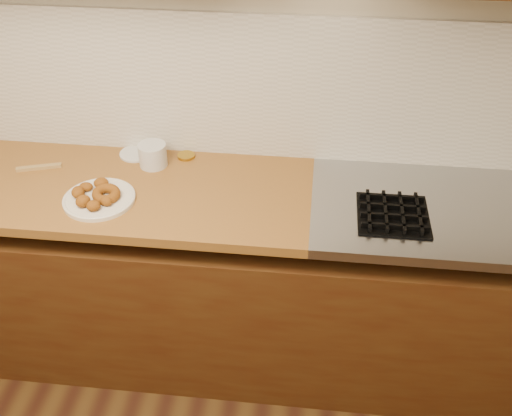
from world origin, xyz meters
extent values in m
cube|color=#B7AA8F|center=(0.00, 2.00, 1.35)|extent=(4.00, 0.02, 2.70)
cube|color=#482C11|center=(0.00, 1.69, 0.39)|extent=(3.60, 0.60, 0.77)
cube|color=#955C23|center=(-0.65, 1.69, 0.88)|extent=(2.30, 0.62, 0.04)
cube|color=#9EA0A5|center=(1.15, 1.69, 0.88)|extent=(1.30, 0.62, 0.04)
cube|color=beige|center=(0.00, 1.99, 1.20)|extent=(3.60, 0.02, 0.60)
cube|color=black|center=(0.80, 1.61, 0.90)|extent=(0.26, 0.26, 0.01)
cube|color=black|center=(0.71, 1.61, 0.92)|extent=(0.01, 0.24, 0.02)
cube|color=black|center=(0.80, 1.52, 0.92)|extent=(0.24, 0.01, 0.02)
cube|color=black|center=(0.77, 1.61, 0.92)|extent=(0.01, 0.24, 0.02)
cube|color=black|center=(0.80, 1.58, 0.92)|extent=(0.24, 0.01, 0.02)
cube|color=black|center=(0.83, 1.61, 0.92)|extent=(0.01, 0.24, 0.02)
cube|color=black|center=(0.80, 1.64, 0.92)|extent=(0.24, 0.01, 0.02)
cube|color=black|center=(0.89, 1.61, 0.92)|extent=(0.01, 0.24, 0.02)
cube|color=black|center=(0.80, 1.70, 0.92)|extent=(0.24, 0.01, 0.02)
cylinder|color=silver|center=(-0.30, 1.58, 0.91)|extent=(0.27, 0.27, 0.02)
torus|color=brown|center=(-0.27, 1.58, 0.93)|extent=(0.15, 0.15, 0.05)
ellipsoid|color=brown|center=(-0.36, 1.62, 0.93)|extent=(0.06, 0.04, 0.03)
ellipsoid|color=brown|center=(-0.38, 1.58, 0.94)|extent=(0.06, 0.07, 0.04)
ellipsoid|color=brown|center=(-0.34, 1.52, 0.94)|extent=(0.07, 0.07, 0.05)
ellipsoid|color=brown|center=(-0.29, 1.50, 0.94)|extent=(0.07, 0.06, 0.04)
ellipsoid|color=brown|center=(-0.31, 1.65, 0.94)|extent=(0.07, 0.06, 0.04)
ellipsoid|color=brown|center=(-0.25, 1.54, 0.93)|extent=(0.06, 0.05, 0.04)
cylinder|color=silver|center=(-0.16, 1.85, 0.95)|extent=(0.14, 0.14, 0.10)
cylinder|color=silver|center=(-0.25, 1.93, 0.90)|extent=(0.16, 0.16, 0.01)
cylinder|color=#A98323|center=(-0.04, 1.93, 0.91)|extent=(0.08, 0.08, 0.01)
cube|color=#A38048|center=(-0.62, 1.77, 0.91)|extent=(0.18, 0.08, 0.01)
camera|label=1|loc=(0.50, -0.18, 2.22)|focal=42.00mm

